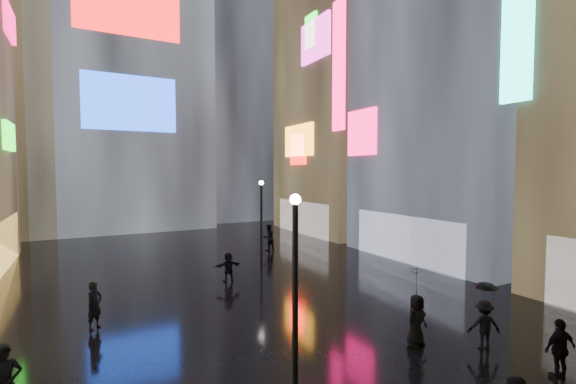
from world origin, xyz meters
TOP-DOWN VIEW (x-y plane):
  - ground at (0.00, 20.00)m, footprint 140.00×140.00m
  - building_right_mid at (15.98, 17.01)m, footprint 10.28×13.70m
  - building_right_far at (15.98, 30.00)m, footprint 10.28×12.00m
  - tower_main at (-3.00, 43.97)m, footprint 16.00×14.20m
  - tower_flank_right at (9.00, 46.00)m, footprint 12.00×12.00m
  - lamp_near at (-1.99, 7.84)m, footprint 0.30×0.30m
  - lamp_far at (3.25, 21.82)m, footprint 0.30×0.30m
  - pedestrian_2 at (4.51, 6.87)m, footprint 1.19×1.03m
  - pedestrian_3 at (4.76, 4.74)m, footprint 1.06×0.65m
  - pedestrian_4 at (2.79, 8.13)m, footprint 0.89×0.64m
  - pedestrian_5 at (-0.28, 18.16)m, footprint 1.43×0.49m
  - pedestrian_6 at (-6.65, 14.63)m, footprint 0.75×0.74m
  - pedestrian_7 at (4.99, 24.44)m, footprint 1.06×0.91m
  - umbrella_1 at (4.51, 6.87)m, footprint 0.78×0.78m
  - umbrella_2 at (2.79, 8.13)m, footprint 1.42×1.42m

SIDE VIEW (x-z plane):
  - ground at x=0.00m, z-range 0.00..0.00m
  - pedestrian_5 at x=-0.28m, z-range 0.00..1.53m
  - pedestrian_2 at x=4.51m, z-range 0.00..1.60m
  - pedestrian_3 at x=4.76m, z-range 0.00..1.68m
  - pedestrian_4 at x=2.79m, z-range 0.00..1.69m
  - pedestrian_6 at x=-6.65m, z-range 0.00..1.75m
  - pedestrian_7 at x=4.99m, z-range 0.00..1.89m
  - umbrella_1 at x=4.51m, z-range 1.60..2.23m
  - umbrella_2 at x=2.79m, z-range 1.69..2.62m
  - lamp_near at x=-1.99m, z-range 0.34..5.54m
  - lamp_far at x=3.25m, z-range 0.34..5.54m
  - building_right_far at x=15.98m, z-range -0.02..27.98m
  - building_right_mid at x=15.98m, z-range -0.01..29.99m
  - tower_flank_right at x=9.00m, z-range 0.00..34.00m
  - tower_main at x=-3.00m, z-range 0.01..42.01m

